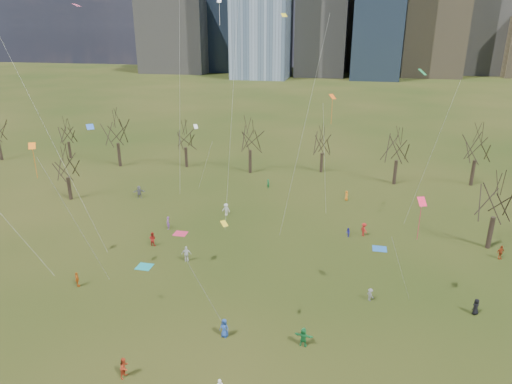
% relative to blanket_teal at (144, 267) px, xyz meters
% --- Properties ---
extents(ground, '(500.00, 500.00, 0.00)m').
position_rel_blanket_teal_xyz_m(ground, '(10.76, -5.65, -0.01)').
color(ground, black).
rests_on(ground, ground).
extents(bare_tree_row, '(113.04, 29.80, 9.50)m').
position_rel_blanket_teal_xyz_m(bare_tree_row, '(10.68, 31.57, 6.10)').
color(bare_tree_row, black).
rests_on(bare_tree_row, ground).
extents(blanket_teal, '(1.60, 1.50, 0.03)m').
position_rel_blanket_teal_xyz_m(blanket_teal, '(0.00, 0.00, 0.00)').
color(blanket_teal, teal).
rests_on(blanket_teal, ground).
extents(blanket_navy, '(1.60, 1.50, 0.03)m').
position_rel_blanket_teal_xyz_m(blanket_navy, '(24.59, 9.45, 0.00)').
color(blanket_navy, '#255EAD').
rests_on(blanket_navy, ground).
extents(blanket_crimson, '(1.60, 1.50, 0.03)m').
position_rel_blanket_teal_xyz_m(blanket_crimson, '(0.80, 8.51, 0.00)').
color(blanket_crimson, '#CA284D').
rests_on(blanket_crimson, ground).
extents(person_0, '(0.91, 0.71, 1.65)m').
position_rel_blanket_teal_xyz_m(person_0, '(11.45, -9.33, 0.81)').
color(person_0, '#214392').
rests_on(person_0, ground).
extents(person_2, '(0.73, 0.88, 1.65)m').
position_rel_blanket_teal_xyz_m(person_2, '(5.63, -15.24, 0.81)').
color(person_2, '#BC371A').
rests_on(person_2, ground).
extents(person_3, '(0.88, 0.93, 1.26)m').
position_rel_blanket_teal_xyz_m(person_3, '(23.25, -1.49, 0.62)').
color(person_3, slate).
rests_on(person_3, ground).
extents(person_4, '(0.85, 0.94, 1.53)m').
position_rel_blanket_teal_xyz_m(person_4, '(-4.68, -4.93, 0.75)').
color(person_4, '#CB5F16').
rests_on(person_4, ground).
extents(person_5, '(1.56, 0.66, 1.64)m').
position_rel_blanket_teal_xyz_m(person_5, '(17.91, -9.11, 0.80)').
color(person_5, '#1C803B').
rests_on(person_5, ground).
extents(person_6, '(0.88, 0.86, 1.53)m').
position_rel_blanket_teal_xyz_m(person_6, '(32.33, -1.72, 0.75)').
color(person_6, black).
rests_on(person_6, ground).
extents(person_7, '(0.54, 0.69, 1.67)m').
position_rel_blanket_teal_xyz_m(person_7, '(-1.19, 9.53, 0.82)').
color(person_7, '#894F9E').
rests_on(person_7, ground).
extents(person_8, '(0.59, 0.67, 1.16)m').
position_rel_blanket_teal_xyz_m(person_8, '(20.93, 11.86, 0.56)').
color(person_8, '#232398').
rests_on(person_8, ground).
extents(person_9, '(1.17, 0.80, 1.68)m').
position_rel_blanket_teal_xyz_m(person_9, '(4.73, 15.32, 0.82)').
color(person_9, silver).
rests_on(person_9, ground).
extents(person_10, '(1.01, 0.73, 1.60)m').
position_rel_blanket_teal_xyz_m(person_10, '(37.34, 9.74, 0.78)').
color(person_10, '#A53A17').
rests_on(person_10, ground).
extents(person_11, '(1.79, 1.20, 1.85)m').
position_rel_blanket_teal_xyz_m(person_11, '(-9.59, 18.98, 0.91)').
color(person_11, slate).
rests_on(person_11, ground).
extents(person_12, '(0.59, 0.79, 1.46)m').
position_rel_blanket_teal_xyz_m(person_12, '(20.43, 24.37, 0.71)').
color(person_12, orange).
rests_on(person_12, ground).
extents(person_13, '(0.62, 0.62, 1.45)m').
position_rel_blanket_teal_xyz_m(person_13, '(8.27, 27.26, 0.71)').
color(person_13, '#197037').
rests_on(person_13, ground).
extents(person_14, '(0.87, 0.72, 1.67)m').
position_rel_blanket_teal_xyz_m(person_14, '(-1.18, 4.86, 0.82)').
color(person_14, '#B21E19').
rests_on(person_14, ground).
extents(person_15, '(1.11, 1.24, 1.67)m').
position_rel_blanket_teal_xyz_m(person_15, '(22.79, 12.61, 0.82)').
color(person_15, '#B21E19').
rests_on(person_15, ground).
extents(person_16, '(1.11, 0.66, 1.77)m').
position_rel_blanket_teal_xyz_m(person_16, '(3.99, 2.11, 0.87)').
color(person_16, silver).
rests_on(person_16, ground).
extents(kites_airborne, '(62.75, 37.61, 28.53)m').
position_rel_blanket_teal_xyz_m(kites_airborne, '(11.37, 4.83, 12.71)').
color(kites_airborne, orange).
rests_on(kites_airborne, ground).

